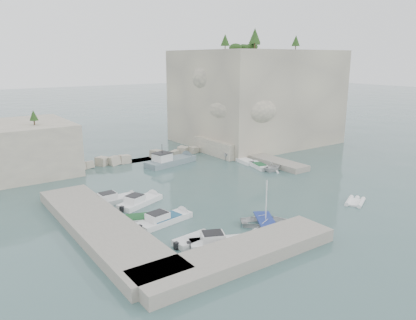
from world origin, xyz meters
TOP-DOWN VIEW (x-y plane):
  - ground at (0.00, 0.00)m, footprint 400.00×400.00m
  - cliff_east at (23.00, 23.00)m, footprint 26.00×22.00m
  - cliff_terrace at (13.00, 18.00)m, footprint 8.00×10.00m
  - outcrop_west at (-20.00, 25.00)m, footprint 16.00×14.00m
  - quay_west at (-17.00, -1.00)m, footprint 5.00×24.00m
  - quay_south at (-10.00, -12.50)m, footprint 18.00×4.00m
  - ledge_east at (13.50, 10.00)m, footprint 3.00×16.00m
  - breakwater at (-1.00, 22.00)m, footprint 28.00×3.00m
  - motorboat_a at (-12.83, 5.91)m, footprint 5.91×1.92m
  - motorboat_b at (-10.76, 3.70)m, footprint 6.22×4.00m
  - motorboat_c at (-12.97, -0.81)m, footprint 5.82×3.81m
  - motorboat_d at (-11.06, -2.35)m, footprint 6.56×3.00m
  - motorboat_e at (-11.22, -7.74)m, footprint 4.11×2.02m
  - motorboat_f at (-9.53, -9.63)m, footprint 6.31×4.11m
  - rowboat at (-3.37, -8.42)m, footprint 5.85×5.38m
  - inflatable_dinghy at (8.87, -9.73)m, footprint 3.68×2.88m
  - tender_east_a at (10.45, 5.05)m, footprint 3.42×3.05m
  - tender_east_b at (10.33, 7.57)m, footprint 2.53×4.64m
  - tender_east_c at (10.70, 11.60)m, footprint 2.38×5.40m
  - tender_east_d at (10.70, 13.98)m, footprint 4.11×1.56m
  - work_boat at (0.72, 16.83)m, footprint 9.45×4.50m
  - rowboat_mast at (-3.37, -8.42)m, footprint 0.10×0.10m
  - vegetation at (17.83, 24.40)m, footprint 53.48×13.88m

SIDE VIEW (x-z plane):
  - ground at x=0.00m, z-range 0.00..0.00m
  - motorboat_a at x=-12.83m, z-range -0.70..0.70m
  - motorboat_b at x=-10.76m, z-range -0.70..0.70m
  - motorboat_c at x=-12.97m, z-range -0.35..0.35m
  - motorboat_d at x=-11.06m, z-range -0.70..0.70m
  - motorboat_e at x=-11.22m, z-range -0.35..0.35m
  - motorboat_f at x=-9.53m, z-range -0.70..0.70m
  - rowboat at x=-3.37m, z-range -0.50..0.50m
  - inflatable_dinghy at x=8.87m, z-range -0.22..0.22m
  - tender_east_a at x=10.45m, z-range -0.82..0.82m
  - tender_east_b at x=10.33m, z-range -0.35..0.35m
  - tender_east_c at x=10.70m, z-range -0.35..0.35m
  - tender_east_d at x=10.70m, z-range -0.79..0.79m
  - work_boat at x=0.72m, z-range -1.10..1.10m
  - ledge_east at x=13.50m, z-range 0.00..0.80m
  - quay_west at x=-17.00m, z-range 0.00..1.10m
  - quay_south at x=-10.00m, z-range 0.00..1.10m
  - breakwater at x=-1.00m, z-range 0.00..1.40m
  - cliff_terrace at x=13.00m, z-range 0.00..2.50m
  - rowboat_mast at x=-3.37m, z-range 0.50..4.70m
  - outcrop_west at x=-20.00m, z-range 0.00..7.00m
  - cliff_east at x=23.00m, z-range 0.00..17.00m
  - vegetation at x=17.83m, z-range 11.23..24.63m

